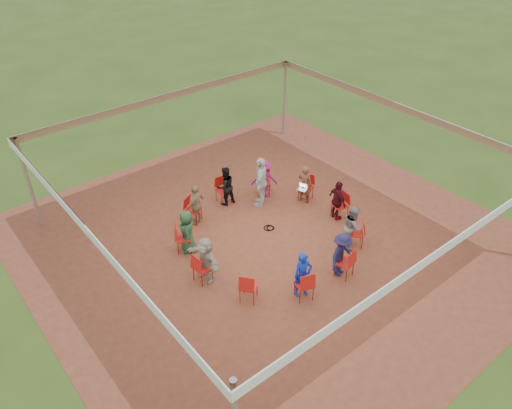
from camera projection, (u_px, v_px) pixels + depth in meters
ground at (269, 240)px, 14.81m from camera, size 80.00×80.00×0.00m
dirt_patch at (269, 240)px, 14.81m from camera, size 13.00×13.00×0.00m
tent at (271, 171)px, 13.46m from camera, size 10.33×10.33×3.00m
chair_0 at (306, 188)px, 16.34m from camera, size 0.56×0.55×0.90m
chair_1 at (264, 183)px, 16.61m from camera, size 0.60×0.60×0.90m
chair_2 at (223, 190)px, 16.23m from camera, size 0.45×0.46×0.90m
chair_3 at (193, 210)px, 15.31m from camera, size 0.58×0.59×0.90m
chair_4 at (184, 238)px, 14.16m from camera, size 0.59×0.58×0.90m
chair_5 at (202, 268)px, 13.13m from camera, size 0.47×0.45×0.90m
chair_6 at (249, 286)px, 12.55m from camera, size 0.60×0.60×0.90m
chair_7 at (304, 285)px, 12.61m from camera, size 0.54×0.56×0.90m
chair_8 at (345, 263)px, 13.28m from camera, size 0.51×0.52×0.90m
chair_9 at (356, 233)px, 14.36m from camera, size 0.61×0.61×0.90m
chair_10 at (340, 206)px, 15.50m from camera, size 0.52×0.50×0.90m
person_seated_0 at (305, 184)px, 16.13m from camera, size 0.47×0.57×1.33m
person_seated_1 at (264, 179)px, 16.39m from camera, size 0.95×0.85×1.33m
person_seated_2 at (225, 186)px, 16.02m from camera, size 0.67×0.41×1.33m
person_seated_3 at (196, 205)px, 15.15m from camera, size 0.88×0.73×1.33m
person_seated_4 at (187, 231)px, 14.05m from camera, size 0.63×0.75×1.33m
person_seated_5 at (206, 259)px, 13.07m from camera, size 0.56×1.27×1.33m
person_seated_6 at (303, 275)px, 12.58m from camera, size 0.57×0.47×1.33m
person_seated_7 at (342, 255)px, 13.22m from camera, size 0.94×0.61×1.33m
person_seated_8 at (353, 226)px, 14.25m from camera, size 0.72×0.72×1.33m
person_seated_9 at (337, 201)px, 15.33m from camera, size 0.55×0.85×1.33m
standing_person at (261, 182)px, 15.88m from camera, size 1.10×1.05×1.71m
cable_coil at (269, 228)px, 15.26m from camera, size 0.34×0.34×0.03m
laptop at (303, 187)px, 16.04m from camera, size 0.33×0.37×0.21m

